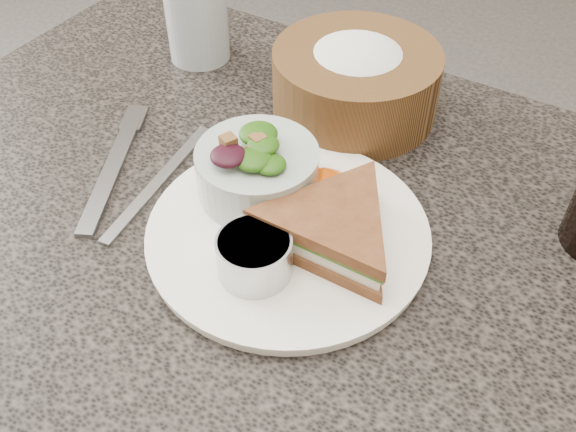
% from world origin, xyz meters
% --- Properties ---
extents(dining_table, '(1.00, 0.70, 0.75)m').
position_xyz_m(dining_table, '(0.00, 0.00, 0.38)').
color(dining_table, black).
rests_on(dining_table, floor).
extents(dinner_plate, '(0.27, 0.27, 0.01)m').
position_xyz_m(dinner_plate, '(0.00, -0.01, 0.76)').
color(dinner_plate, white).
rests_on(dinner_plate, dining_table).
extents(sandwich, '(0.16, 0.16, 0.04)m').
position_xyz_m(sandwich, '(0.05, -0.00, 0.78)').
color(sandwich, brown).
rests_on(sandwich, dinner_plate).
extents(salad_bowl, '(0.15, 0.15, 0.07)m').
position_xyz_m(salad_bowl, '(-0.05, 0.02, 0.80)').
color(salad_bowl, '#9EAFA6').
rests_on(salad_bowl, dinner_plate).
extents(dressing_ramekin, '(0.08, 0.08, 0.04)m').
position_xyz_m(dressing_ramekin, '(0.00, -0.07, 0.78)').
color(dressing_ramekin, '#AAACAE').
rests_on(dressing_ramekin, dinner_plate).
extents(orange_wedge, '(0.09, 0.09, 0.03)m').
position_xyz_m(orange_wedge, '(0.00, 0.06, 0.78)').
color(orange_wedge, '#F65A08').
rests_on(orange_wedge, dinner_plate).
extents(fork, '(0.10, 0.18, 0.01)m').
position_xyz_m(fork, '(-0.21, -0.02, 0.75)').
color(fork, '#95979D').
rests_on(fork, dining_table).
extents(knife, '(0.04, 0.20, 0.00)m').
position_xyz_m(knife, '(-0.16, -0.01, 0.75)').
color(knife, '#A1A2A4').
rests_on(knife, dining_table).
extents(bread_basket, '(0.22, 0.22, 0.11)m').
position_xyz_m(bread_basket, '(-0.04, 0.21, 0.80)').
color(bread_basket, brown).
rests_on(bread_basket, dining_table).
extents(water_glass, '(0.10, 0.10, 0.12)m').
position_xyz_m(water_glass, '(-0.27, 0.22, 0.81)').
color(water_glass, '#A7B5BC').
rests_on(water_glass, dining_table).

